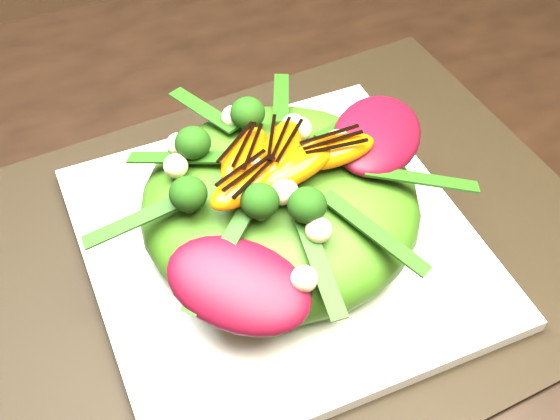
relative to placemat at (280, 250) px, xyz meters
name	(u,v)px	position (x,y,z in m)	size (l,w,h in m)	color
placemat	(280,250)	(0.00, 0.00, 0.00)	(0.47, 0.35, 0.00)	black
plate_base	(280,244)	(0.00, 0.00, 0.01)	(0.27, 0.27, 0.01)	silver
salad_bowl	(280,232)	(0.00, 0.00, 0.02)	(0.24, 0.24, 0.02)	white
lettuce_mound	(280,204)	(0.00, 0.00, 0.05)	(0.19, 0.19, 0.07)	#335D11
radicchio_leaf	(378,135)	(0.08, 0.01, 0.08)	(0.09, 0.06, 0.02)	#490715
orange_segment	(253,136)	(-0.01, 0.03, 0.09)	(0.06, 0.02, 0.02)	#CC4E03
broccoli_floret	(164,159)	(-0.07, 0.04, 0.09)	(0.03, 0.03, 0.03)	black
macadamia_nut	(353,184)	(0.04, -0.03, 0.09)	(0.02, 0.02, 0.02)	beige
balsamic_drizzle	(253,127)	(-0.01, 0.03, 0.10)	(0.04, 0.00, 0.00)	black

